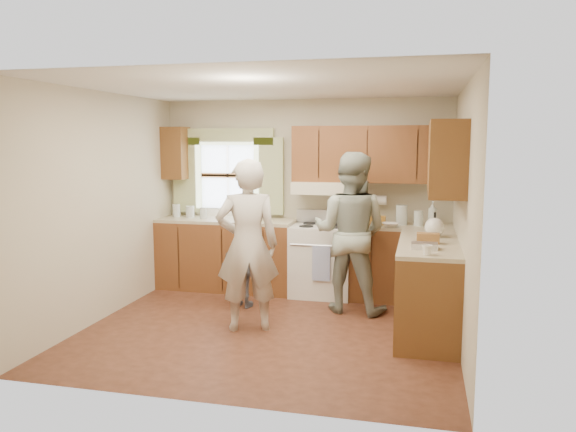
% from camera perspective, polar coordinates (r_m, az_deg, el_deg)
% --- Properties ---
extents(room, '(3.80, 3.80, 3.80)m').
position_cam_1_polar(room, '(5.75, -1.90, 0.51)').
color(room, '#412114').
rests_on(room, ground).
extents(kitchen_fixtures, '(3.80, 2.25, 2.15)m').
position_cam_1_polar(kitchen_fixtures, '(6.73, 5.60, -2.03)').
color(kitchen_fixtures, '#4B2910').
rests_on(kitchen_fixtures, ground).
extents(stove, '(0.76, 0.67, 1.07)m').
position_cam_1_polar(stove, '(7.20, 3.48, -4.39)').
color(stove, silver).
rests_on(stove, ground).
extents(woman_left, '(0.76, 0.63, 1.79)m').
position_cam_1_polar(woman_left, '(5.81, -4.14, -2.98)').
color(woman_left, beige).
rests_on(woman_left, ground).
extents(woman_right, '(0.99, 0.83, 1.84)m').
position_cam_1_polar(woman_right, '(6.48, 6.34, -1.67)').
color(woman_right, '#223D2F').
rests_on(woman_right, ground).
extents(child, '(0.58, 0.30, 0.95)m').
position_cam_1_polar(child, '(6.67, -4.62, -5.31)').
color(child, slate).
rests_on(child, ground).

